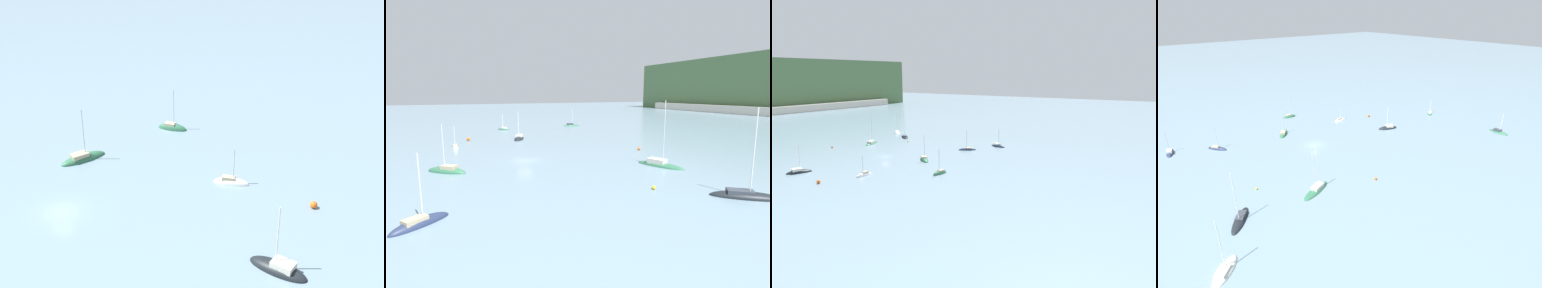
% 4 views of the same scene
% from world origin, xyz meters
% --- Properties ---
extents(ground_plane, '(600.00, 600.00, 0.00)m').
position_xyz_m(ground_plane, '(0.00, 0.00, 0.00)').
color(ground_plane, slate).
extents(sailboat_0, '(3.19, 6.17, 7.11)m').
position_xyz_m(sailboat_0, '(33.62, -21.33, 0.10)').
color(sailboat_0, '#232D4C').
rests_on(sailboat_0, ground_plane).
extents(sailboat_1, '(8.84, 5.48, 11.72)m').
position_xyz_m(sailboat_1, '(13.08, 20.15, 0.15)').
color(sailboat_1, '#2D6647').
rests_on(sailboat_1, ground_plane).
extents(sailboat_2, '(6.80, 4.55, 8.25)m').
position_xyz_m(sailboat_2, '(-26.11, 4.83, 0.10)').
color(sailboat_2, black).
rests_on(sailboat_2, ground_plane).
extents(sailboat_3, '(4.68, 1.30, 5.97)m').
position_xyz_m(sailboat_3, '(-18.62, -11.31, 0.07)').
color(sailboat_3, white).
rests_on(sailboat_3, ground_plane).
extents(sailboat_4, '(4.85, 2.06, 7.55)m').
position_xyz_m(sailboat_4, '(-6.68, -26.25, 0.07)').
color(sailboat_4, '#2D6647').
rests_on(sailboat_4, ground_plane).
extents(sailboat_6, '(4.77, 5.77, 7.61)m').
position_xyz_m(sailboat_6, '(22.65, -15.66, 0.08)').
color(sailboat_6, '#232D4C').
rests_on(sailboat_6, ground_plane).
extents(sailboat_7, '(6.76, 7.74, 11.48)m').
position_xyz_m(sailboat_7, '(29.86, 19.24, 0.09)').
color(sailboat_7, black).
rests_on(sailboat_7, ground_plane).
extents(sailboat_9, '(5.91, 6.54, 8.44)m').
position_xyz_m(sailboat_9, '(2.90, -13.17, 0.09)').
color(sailboat_9, '#2D6647').
rests_on(sailboat_9, ground_plane).
extents(sailboat_10, '(6.43, 6.34, 10.29)m').
position_xyz_m(sailboat_10, '(36.36, 29.56, 0.08)').
color(sailboat_10, white).
rests_on(sailboat_10, ground_plane).
extents(mooring_buoy_0, '(0.50, 0.50, 0.50)m').
position_xyz_m(mooring_buoy_0, '(22.96, 11.21, 0.25)').
color(mooring_buoy_0, yellow).
rests_on(mooring_buoy_0, ground_plane).
extents(mooring_buoy_1, '(0.89, 0.89, 0.89)m').
position_xyz_m(mooring_buoy_1, '(-29.23, -7.77, 0.45)').
color(mooring_buoy_1, orange).
rests_on(mooring_buoy_1, ground_plane).
extents(mooring_buoy_2, '(0.63, 0.63, 0.63)m').
position_xyz_m(mooring_buoy_2, '(-0.24, 25.30, 0.32)').
color(mooring_buoy_2, orange).
rests_on(mooring_buoy_2, ground_plane).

